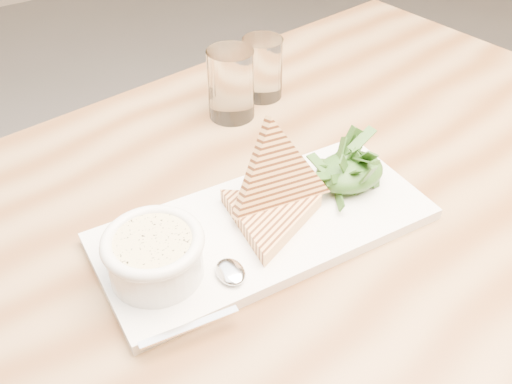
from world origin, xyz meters
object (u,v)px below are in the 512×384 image
table_top (314,185)px  soup_bowl (155,260)px  glass_near (231,84)px  glass_far (262,68)px  platter (264,226)px

table_top → soup_bowl: size_ratio=10.67×
table_top → glass_near: 0.22m
table_top → glass_far: bearing=75.8°
table_top → glass_far: size_ratio=11.05×
soup_bowl → glass_far: bearing=41.3°
platter → glass_near: size_ratio=3.70×
table_top → soup_bowl: soup_bowl is taller
platter → soup_bowl: size_ratio=3.93×
platter → glass_near: (0.11, 0.26, 0.05)m
glass_near → glass_far: 0.08m
platter → table_top: bearing=25.2°
soup_bowl → glass_near: (0.25, 0.26, 0.02)m
glass_far → table_top: bearing=-104.2°
platter → glass_far: 0.34m
glass_near → glass_far: size_ratio=1.10×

